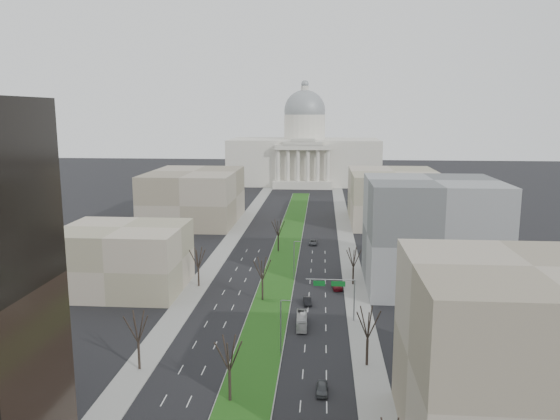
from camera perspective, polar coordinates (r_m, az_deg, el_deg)
The scene contains 25 objects.
ground at distance 152.31m, azimuth 0.57°, elevation -4.41°, with size 600.00×600.00×0.00m, color black.
median at distance 151.30m, azimuth 0.54°, elevation -4.47°, with size 8.00×222.03×0.20m.
sidewalk_left at distance 130.85m, azimuth -7.92°, elevation -6.94°, with size 5.00×330.00×0.15m, color gray.
sidewalk_right at distance 128.14m, azimuth 7.69°, elevation -7.31°, with size 5.00×330.00×0.15m, color gray.
capitol at distance 297.61m, azimuth 2.56°, elevation 5.94°, with size 80.00×46.00×55.00m.
building_beige_left at distance 124.06m, azimuth -16.03°, elevation -4.88°, with size 26.00×22.00×14.00m, color gray.
building_tan_right at distance 69.04m, azimuth 24.28°, elevation -14.17°, with size 26.00×24.00×22.00m, color gray.
building_grey_right at distance 124.27m, azimuth 15.52°, elevation -2.45°, with size 28.00×26.00×24.00m, color #5C5F61.
building_far_left at distance 194.61m, azimuth -8.95°, elevation 1.39°, with size 30.00×40.00×18.00m, color gray.
building_far_right at distance 195.87m, azimuth 11.76°, elevation 1.36°, with size 30.00×40.00×18.00m, color gray.
tree_left_mid at distance 85.79m, azimuth -14.66°, elevation -11.64°, with size 5.40×5.40×9.72m.
tree_left_far at distance 122.36m, azimuth -8.56°, elevation -4.87°, with size 5.28×5.28×9.50m.
tree_right_mid at distance 85.31m, azimuth 9.18°, elevation -11.45°, with size 5.52×5.52×9.94m.
tree_right_far at distance 123.45m, azimuth 7.69°, elevation -4.86°, with size 5.04×5.04×9.07m.
tree_median_a at distance 75.02m, azimuth -5.33°, elevation -14.63°, with size 5.40×5.40×9.72m.
tree_median_b at distance 112.20m, azimuth -1.86°, elevation -6.07°, with size 5.40×5.40×9.72m.
tree_median_c at distance 150.84m, azimuth -0.18°, elevation -1.82°, with size 5.40×5.40×9.72m.
streetlamp_median_b at distance 88.88m, azimuth 0.12°, elevation -12.03°, with size 1.90×0.20×9.16m.
streetlamp_median_c at distance 126.74m, azimuth 1.50°, elevation -5.18°, with size 1.90×0.20×9.16m.
mast_arm_signs at distance 102.37m, azimuth 6.26°, elevation -8.27°, with size 9.12×0.24×8.09m.
car_grey_near at distance 79.69m, azimuth 4.41°, elevation -18.11°, with size 1.63×4.06×1.38m, color #414548.
car_black at distance 112.12m, azimuth 2.87°, elevation -9.48°, with size 1.46×4.19×1.38m, color black.
car_red at distance 121.89m, azimuth 5.96°, elevation -7.87°, with size 2.04×5.02×1.46m, color maroon.
car_grey_far at distance 160.84m, azimuth 3.48°, elevation -3.39°, with size 2.19×4.74×1.32m, color #47494E.
box_van at distance 101.10m, azimuth 2.29°, elevation -11.48°, with size 1.85×7.90×2.20m, color silver.
Camera 1 is at (10.02, -27.03, 38.47)m, focal length 35.00 mm.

